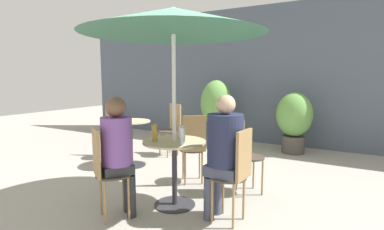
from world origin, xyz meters
TOP-DOWN VIEW (x-y plane):
  - ground_plane at (0.00, 0.00)m, footprint 20.00×20.00m
  - storefront_wall at (0.00, 3.71)m, footprint 10.00×0.06m
  - cafe_table_near at (0.04, -0.06)m, footprint 0.71×0.71m
  - cafe_table_far at (-1.44, 0.90)m, footprint 0.65×0.65m
  - bistro_chair_0 at (-0.39, -0.69)m, footprint 0.42×0.42m
  - bistro_chair_1 at (0.81, -0.11)m, footprint 0.38×0.37m
  - bistro_chair_2 at (0.60, 0.67)m, footprint 0.42×0.42m
  - bistro_chair_3 at (-0.11, 0.65)m, footprint 0.42×0.42m
  - bistro_chair_4 at (-2.13, 1.17)m, footprint 0.39×0.40m
  - bistro_chair_5 at (-1.24, 1.84)m, footprint 0.39×0.40m
  - seated_person_0 at (-0.31, -0.58)m, footprint 0.39×0.40m
  - seated_person_1 at (0.67, -0.10)m, footprint 0.38×0.36m
  - beer_glass_0 at (-0.00, 0.16)m, footprint 0.06×0.06m
  - beer_glass_1 at (-0.13, -0.18)m, footprint 0.06×0.06m
  - beer_glass_2 at (0.23, -0.18)m, footprint 0.06×0.06m
  - potted_plant_0 at (-0.91, 3.07)m, footprint 0.69×0.69m
  - potted_plant_1 at (0.73, 3.10)m, footprint 0.68×0.68m
  - umbrella at (0.04, -0.06)m, footprint 1.99×1.99m

SIDE VIEW (x-z plane):
  - ground_plane at x=0.00m, z-range 0.00..0.00m
  - cafe_table_far at x=-1.44m, z-range 0.13..0.88m
  - cafe_table_near at x=0.04m, z-range 0.16..0.91m
  - bistro_chair_0 at x=-0.39m, z-range 0.09..1.05m
  - bistro_chair_1 at x=0.81m, z-range 0.09..1.05m
  - bistro_chair_2 at x=0.60m, z-range 0.09..1.05m
  - bistro_chair_3 at x=-0.11m, z-range 0.09..1.05m
  - bistro_chair_4 at x=-2.13m, z-range 0.09..1.05m
  - bistro_chair_5 at x=-1.24m, z-range 0.09..1.05m
  - potted_plant_1 at x=0.73m, z-range 0.09..1.26m
  - seated_person_0 at x=-0.31m, z-range 0.13..1.40m
  - seated_person_1 at x=0.67m, z-range 0.12..1.41m
  - potted_plant_0 at x=-0.91m, z-range 0.12..1.51m
  - beer_glass_0 at x=0.00m, z-range 0.75..0.90m
  - beer_glass_2 at x=0.23m, z-range 0.75..0.94m
  - beer_glass_1 at x=-0.13m, z-range 0.75..0.95m
  - storefront_wall at x=0.00m, z-range 0.00..3.00m
  - umbrella at x=0.04m, z-range 0.96..3.16m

